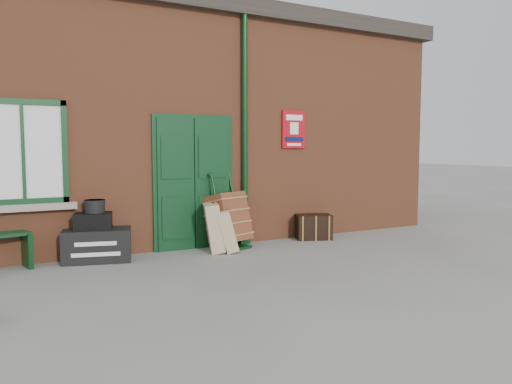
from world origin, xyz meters
TOP-DOWN VIEW (x-y plane):
  - ground at (0.00, 0.00)m, footprint 80.00×80.00m
  - station_building at (-0.00, 3.49)m, footprint 10.30×4.30m
  - houdini_trunk at (-1.95, 1.25)m, footprint 1.09×0.78m
  - strongbox at (-2.00, 1.25)m, footprint 0.62×0.52m
  - hatbox at (-1.97, 1.25)m, footprint 0.36×0.36m
  - suitcase_back at (-0.11, 1.06)m, footprint 0.49×0.64m
  - suitcase_front at (0.07, 0.96)m, footprint 0.51×0.60m
  - porter_trolley at (0.23, 1.23)m, footprint 0.80×0.83m
  - dark_trunk at (1.99, 1.22)m, footprint 0.75×0.62m

SIDE VIEW (x-z plane):
  - ground at x=0.00m, z-range 0.00..0.00m
  - dark_trunk at x=1.99m, z-range 0.00..0.46m
  - houdini_trunk at x=-1.95m, z-range 0.00..0.49m
  - suitcase_front at x=0.07m, z-range 0.00..0.70m
  - suitcase_back at x=-0.11m, z-range 0.00..0.81m
  - porter_trolley at x=0.23m, z-range -0.14..1.12m
  - strongbox at x=-2.00m, z-range 0.49..0.74m
  - hatbox at x=-1.97m, z-range 0.74..0.93m
  - station_building at x=0.00m, z-range -0.02..4.34m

